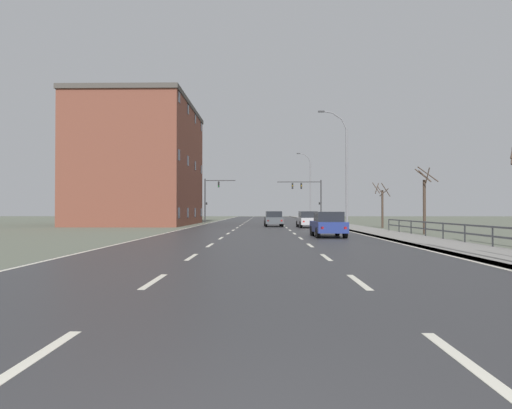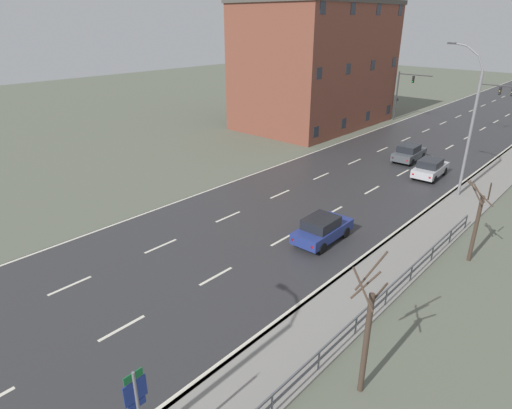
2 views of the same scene
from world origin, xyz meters
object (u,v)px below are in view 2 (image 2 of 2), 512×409
object	(u,v)px
car_near_right	(409,153)
car_near_left	(322,229)
brick_building	(316,65)
street_lamp_midground	(469,126)
car_mid_centre	(430,168)
traffic_signal_left	(403,90)

from	to	relation	value
car_near_right	car_near_left	bearing A→B (deg)	-83.06
car_near_right	brick_building	world-z (taller)	brick_building
street_lamp_midground	car_near_left	xyz separation A→B (m)	(-3.29, -12.62, -4.38)
street_lamp_midground	car_mid_centre	bearing A→B (deg)	138.98
traffic_signal_left	car_near_left	world-z (taller)	traffic_signal_left
car_near_left	street_lamp_midground	bearing A→B (deg)	74.16
car_near_right	car_near_left	world-z (taller)	same
car_mid_centre	car_near_right	size ratio (longest dim) A/B	1.00
street_lamp_midground	brick_building	xyz separation A→B (m)	(-21.67, 12.47, 1.87)
brick_building	traffic_signal_left	bearing A→B (deg)	52.05
car_near_left	brick_building	distance (m)	31.72
street_lamp_midground	car_near_right	world-z (taller)	street_lamp_midground
traffic_signal_left	car_mid_centre	world-z (taller)	traffic_signal_left
car_near_left	brick_building	bearing A→B (deg)	125.01
street_lamp_midground	traffic_signal_left	world-z (taller)	street_lamp_midground
car_mid_centre	car_near_right	distance (m)	4.41
street_lamp_midground	brick_building	bearing A→B (deg)	150.09
car_mid_centre	car_near_right	bearing A→B (deg)	133.35
traffic_signal_left	car_near_left	xyz separation A→B (m)	(11.32, -34.14, -3.10)
traffic_signal_left	car_near_right	world-z (taller)	traffic_signal_left
car_near_right	brick_building	xyz separation A→B (m)	(-15.43, 6.76, 6.25)
traffic_signal_left	car_near_right	bearing A→B (deg)	-62.12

